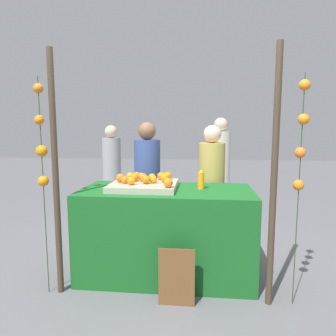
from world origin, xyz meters
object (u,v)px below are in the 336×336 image
object	(u,v)px
vendor_right	(211,194)
orange_1	(125,180)
orange_0	(120,178)
vendor_left	(148,191)
chalkboard_sign	(177,278)
stall_counter	(167,232)
juice_bottle	(201,180)

from	to	relation	value
vendor_right	orange_1	bearing A→B (deg)	-142.58
orange_0	vendor_left	world-z (taller)	vendor_left
orange_0	vendor_left	bearing A→B (deg)	74.93
vendor_right	chalkboard_sign	bearing A→B (deg)	-105.29
vendor_left	stall_counter	bearing A→B (deg)	-64.79
orange_0	vendor_right	size ratio (longest dim) A/B	0.06
orange_0	orange_1	size ratio (longest dim) A/B	1.21
juice_bottle	chalkboard_sign	world-z (taller)	juice_bottle
juice_bottle	vendor_right	distance (m)	0.67
juice_bottle	vendor_left	distance (m)	0.95
orange_0	juice_bottle	bearing A→B (deg)	1.62
orange_0	juice_bottle	size ratio (longest dim) A/B	0.47
stall_counter	orange_1	world-z (taller)	orange_1
orange_1	vendor_left	distance (m)	0.78
juice_bottle	vendor_right	xyz separation A→B (m)	(0.13, 0.60, -0.28)
orange_0	vendor_left	distance (m)	0.73
orange_0	orange_1	distance (m)	0.10
vendor_left	vendor_right	xyz separation A→B (m)	(0.80, -0.03, -0.02)
stall_counter	vendor_right	bearing A→B (deg)	53.07
orange_1	juice_bottle	distance (m)	0.78
orange_1	juice_bottle	bearing A→B (deg)	6.87
stall_counter	vendor_right	distance (m)	0.85
vendor_left	orange_0	bearing A→B (deg)	-105.07
stall_counter	vendor_left	world-z (taller)	vendor_left
orange_0	vendor_right	bearing A→B (deg)	32.67
stall_counter	orange_1	bearing A→B (deg)	-173.13
orange_1	juice_bottle	xyz separation A→B (m)	(0.78, 0.09, -0.01)
orange_1	chalkboard_sign	size ratio (longest dim) A/B	0.14
vendor_right	stall_counter	bearing A→B (deg)	-126.93
stall_counter	juice_bottle	xyz separation A→B (m)	(0.35, 0.04, 0.55)
stall_counter	vendor_left	bearing A→B (deg)	115.21
stall_counter	chalkboard_sign	size ratio (longest dim) A/B	3.32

